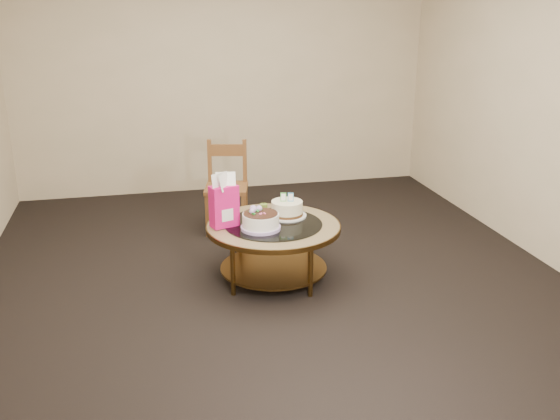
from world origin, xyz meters
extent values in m
plane|color=black|center=(0.00, 0.00, 0.00)|extent=(5.00, 5.00, 0.00)
cube|color=beige|center=(0.00, 2.50, 1.30)|extent=(4.50, 0.02, 2.60)
cube|color=beige|center=(0.00, -2.50, 1.30)|extent=(4.50, 0.02, 2.60)
cube|color=beige|center=(2.25, 0.00, 1.30)|extent=(0.02, 5.00, 2.60)
cylinder|color=brown|center=(0.35, 0.20, 0.21)|extent=(0.04, 0.04, 0.42)
cylinder|color=brown|center=(-0.20, 0.35, 0.21)|extent=(0.04, 0.04, 0.42)
cylinder|color=brown|center=(-0.35, -0.20, 0.21)|extent=(0.04, 0.04, 0.42)
cylinder|color=brown|center=(0.20, -0.35, 0.21)|extent=(0.04, 0.04, 0.42)
cylinder|color=brown|center=(0.00, 0.00, 0.10)|extent=(0.82, 0.82, 0.02)
cylinder|color=brown|center=(0.00, 0.00, 0.43)|extent=(1.02, 1.02, 0.04)
cylinder|color=#927650|center=(0.00, 0.00, 0.45)|extent=(1.00, 1.00, 0.01)
cylinder|color=black|center=(0.00, 0.00, 0.45)|extent=(0.74, 0.74, 0.01)
cylinder|color=#BC9DDE|center=(-0.12, -0.09, 0.47)|extent=(0.29, 0.29, 0.02)
cylinder|color=white|center=(-0.12, -0.09, 0.52)|extent=(0.27, 0.27, 0.12)
cylinder|color=black|center=(-0.12, -0.09, 0.58)|extent=(0.25, 0.25, 0.01)
sphere|color=#BC9DDE|center=(-0.16, -0.04, 0.60)|extent=(0.05, 0.05, 0.05)
sphere|color=#BC9DDE|center=(-0.11, -0.03, 0.60)|extent=(0.05, 0.05, 0.05)
sphere|color=#BC9DDE|center=(-0.18, -0.08, 0.60)|extent=(0.04, 0.04, 0.04)
cone|color=#207A2C|center=(-0.13, -0.07, 0.59)|extent=(0.03, 0.03, 0.02)
cone|color=#207A2C|center=(-0.19, -0.05, 0.59)|extent=(0.04, 0.04, 0.02)
cone|color=#207A2C|center=(-0.10, -0.02, 0.59)|extent=(0.04, 0.04, 0.02)
cone|color=#207A2C|center=(-0.16, -0.11, 0.59)|extent=(0.04, 0.04, 0.02)
cylinder|color=white|center=(0.14, 0.14, 0.46)|extent=(0.30, 0.30, 0.01)
cylinder|color=#432813|center=(0.14, 0.14, 0.48)|extent=(0.25, 0.25, 0.02)
cylinder|color=white|center=(0.14, 0.14, 0.54)|extent=(0.24, 0.24, 0.09)
cube|color=green|center=(0.11, 0.14, 0.62)|extent=(0.05, 0.02, 0.07)
cube|color=white|center=(0.11, 0.14, 0.62)|extent=(0.04, 0.02, 0.05)
cube|color=#3B90C9|center=(0.17, 0.13, 0.62)|extent=(0.05, 0.02, 0.07)
cube|color=white|center=(0.17, 0.13, 0.62)|extent=(0.04, 0.02, 0.05)
cube|color=#D81473|center=(-0.37, 0.03, 0.61)|extent=(0.23, 0.17, 0.31)
cube|color=white|center=(-0.37, 0.03, 0.56)|extent=(0.12, 0.14, 0.09)
cube|color=#E7D05F|center=(-0.02, 0.24, 0.46)|extent=(0.12, 0.12, 0.01)
cylinder|color=gold|center=(-0.02, 0.24, 0.47)|extent=(0.12, 0.12, 0.01)
cylinder|color=olive|center=(-0.02, 0.24, 0.51)|extent=(0.06, 0.06, 0.06)
cylinder|color=black|center=(-0.02, 0.24, 0.54)|extent=(0.00, 0.00, 0.01)
cube|color=brown|center=(-0.19, 1.14, 0.41)|extent=(0.46, 0.46, 0.04)
cube|color=brown|center=(-0.39, 1.02, 0.21)|extent=(0.04, 0.04, 0.41)
cube|color=brown|center=(-0.07, 0.95, 0.21)|extent=(0.04, 0.04, 0.41)
cube|color=brown|center=(-0.32, 1.34, 0.21)|extent=(0.04, 0.04, 0.41)
cube|color=brown|center=(0.00, 1.27, 0.21)|extent=(0.04, 0.04, 0.41)
cube|color=brown|center=(-0.32, 1.34, 0.62)|extent=(0.04, 0.04, 0.42)
cube|color=brown|center=(0.00, 1.27, 0.62)|extent=(0.04, 0.04, 0.42)
cube|color=brown|center=(-0.16, 1.30, 0.73)|extent=(0.33, 0.10, 0.11)
camera|label=1|loc=(-0.93, -4.31, 2.08)|focal=40.00mm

